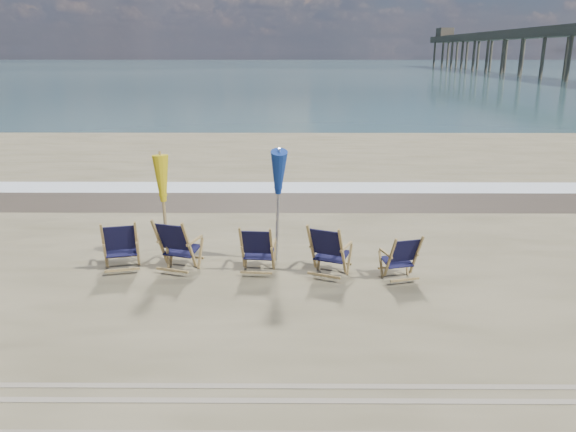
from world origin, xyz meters
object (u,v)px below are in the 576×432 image
umbrella_yellow (163,185)px  fishing_pier (563,45)px  beach_chair_3 (342,254)px  beach_chair_4 (416,257)px  beach_chair_1 (189,248)px  beach_chair_0 (137,245)px  beach_chair_2 (272,251)px  umbrella_blue (277,171)px

umbrella_yellow → fishing_pier: bearing=60.9°
beach_chair_3 → beach_chair_4: bearing=-154.9°
beach_chair_3 → fishing_pier: bearing=-92.7°
beach_chair_1 → beach_chair_4: 4.10m
beach_chair_1 → beach_chair_3: size_ratio=1.03×
beach_chair_0 → beach_chair_1: size_ratio=0.97×
beach_chair_1 → beach_chair_2: beach_chair_1 is taller
beach_chair_1 → umbrella_blue: bearing=-147.3°
beach_chair_3 → fishing_pier: 81.85m
beach_chair_3 → umbrella_blue: size_ratio=0.44×
fishing_pier → beach_chair_1: bearing=-118.7°
beach_chair_0 → fishing_pier: bearing=-133.5°
beach_chair_1 → umbrella_blue: umbrella_blue is taller
beach_chair_3 → beach_chair_0: bearing=17.7°
beach_chair_2 → umbrella_yellow: umbrella_yellow is taller
beach_chair_1 → fishing_pier: size_ratio=0.01×
beach_chair_1 → umbrella_blue: (1.60, 0.44, 1.33)m
beach_chair_4 → fishing_pier: size_ratio=0.01×
umbrella_yellow → fishing_pier: size_ratio=0.02×
beach_chair_1 → beach_chair_2: 1.51m
beach_chair_3 → umbrella_blue: (-1.16, 0.69, 1.34)m
beach_chair_3 → beach_chair_4: (1.32, 0.02, -0.07)m
fishing_pier → umbrella_blue: bearing=-117.9°
umbrella_yellow → umbrella_blue: 2.10m
beach_chair_2 → umbrella_blue: umbrella_blue is taller
beach_chair_3 → umbrella_blue: 1.91m
beach_chair_1 → beach_chair_2: bearing=-163.4°
beach_chair_2 → umbrella_blue: bearing=-96.3°
beach_chair_0 → beach_chair_1: 1.02m
beach_chair_2 → fishing_pier: fishing_pier is taller
beach_chair_3 → beach_chair_4: beach_chair_3 is taller
beach_chair_2 → umbrella_blue: 1.46m
umbrella_yellow → beach_chair_2: bearing=-8.7°
beach_chair_1 → beach_chair_0: bearing=7.3°
beach_chair_4 → umbrella_blue: umbrella_blue is taller
beach_chair_0 → beach_chair_2: bearing=161.4°
beach_chair_0 → beach_chair_3: beach_chair_3 is taller
beach_chair_2 → beach_chair_3: 1.28m
beach_chair_2 → beach_chair_4: size_ratio=1.08×
beach_chair_4 → umbrella_yellow: bearing=-22.2°
umbrella_blue → beach_chair_3: bearing=-30.8°
fishing_pier → beach_chair_4: bearing=-116.1°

